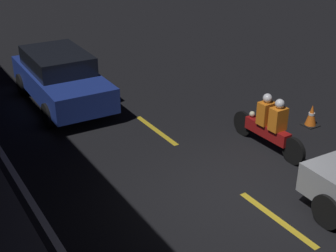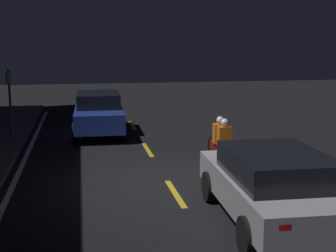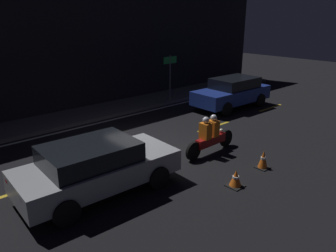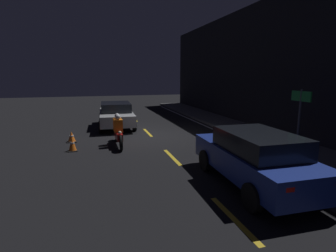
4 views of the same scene
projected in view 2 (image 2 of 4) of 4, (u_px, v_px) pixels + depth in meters
ground_plane at (167, 181)px, 11.76m from camera, size 56.00×56.00×0.00m
lane_dash_c at (175, 193)px, 10.79m from camera, size 2.00×0.14×0.01m
lane_dash_d at (148, 150)px, 15.14m from camera, size 2.00×0.14×0.01m
lane_dash_e at (132, 125)px, 19.49m from camera, size 2.00×0.14×0.01m
lane_solid_kerb at (11, 189)px, 11.07m from camera, size 25.20×0.14×0.01m
hatchback_silver at (272, 184)px, 8.93m from camera, size 4.38×2.12×1.44m
sedan_blue at (99, 112)px, 17.69m from camera, size 4.40×1.97×1.54m
motorcycle at (221, 143)px, 13.10m from camera, size 2.38×0.37×1.39m
traffic_cone_near at (308, 165)px, 12.39m from camera, size 0.44×0.44×0.50m
traffic_cone_mid at (279, 150)px, 13.89m from camera, size 0.39×0.39×0.60m
shop_sign at (9, 91)px, 15.37m from camera, size 0.90×0.08×2.40m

